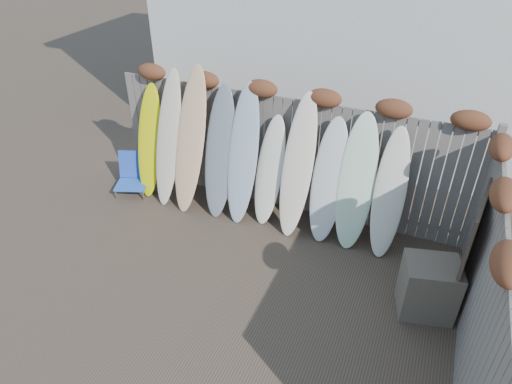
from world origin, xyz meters
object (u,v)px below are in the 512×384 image
at_px(lattice_panel, 467,252).
at_px(surfboard_0, 150,141).
at_px(wooden_crate, 428,288).
at_px(beach_chair, 133,174).

bearing_deg(lattice_panel, surfboard_0, 179.95).
xyz_separation_m(wooden_crate, lattice_panel, (0.35, 0.35, 0.43)).
relative_size(lattice_panel, surfboard_0, 0.81).
distance_m(wooden_crate, surfboard_0, 5.07).
xyz_separation_m(wooden_crate, surfboard_0, (-4.91, 1.13, 0.58)).
bearing_deg(wooden_crate, beach_chair, 169.92).
distance_m(wooden_crate, lattice_panel, 0.66).
distance_m(lattice_panel, surfboard_0, 5.32).
relative_size(wooden_crate, lattice_panel, 0.48).
bearing_deg(wooden_crate, lattice_panel, 45.03).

